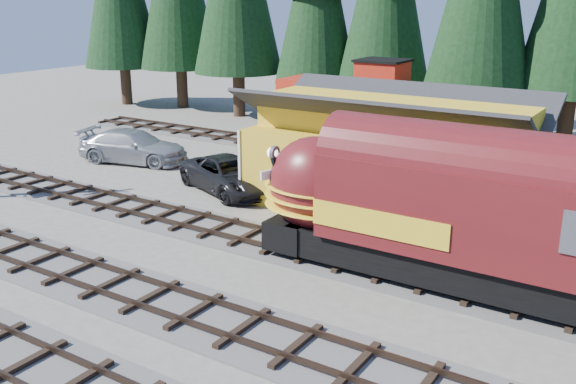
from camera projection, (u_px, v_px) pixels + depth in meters
The scene contains 7 objects.
ground at pixel (250, 295), 20.44m from camera, with size 120.00×120.00×0.00m, color #6B665B.
track_spur at pixel (290, 147), 40.05m from camera, with size 32.00×3.20×0.33m.
depot at pixel (390, 143), 28.00m from camera, with size 12.80×7.00×5.30m.
locomotive at pixel (461, 219), 20.18m from camera, with size 15.05×2.99×4.09m.
caboose at pixel (365, 114), 36.66m from camera, with size 10.24×2.97×5.32m.
pickup_truck_a at pixel (230, 175), 30.97m from camera, with size 2.79×6.04×1.68m, color black.
pickup_truck_b at pixel (133, 146), 36.40m from camera, with size 2.57×6.33×1.84m, color #9FA2A7.
Camera 1 is at (11.07, -14.94, 9.18)m, focal length 40.00 mm.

